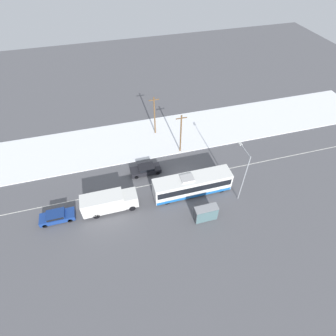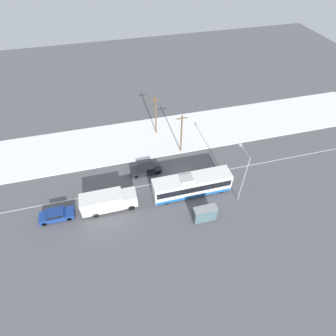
% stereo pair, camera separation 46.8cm
% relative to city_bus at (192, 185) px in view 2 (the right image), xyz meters
% --- Properties ---
extents(ground_plane, '(120.00, 120.00, 0.00)m').
position_rel_city_bus_xyz_m(ground_plane, '(-0.11, 2.95, -1.64)').
color(ground_plane, '#56565B').
extents(snow_lot, '(80.00, 10.96, 0.12)m').
position_rel_city_bus_xyz_m(snow_lot, '(-0.11, 13.95, -1.58)').
color(snow_lot, white).
rests_on(snow_lot, ground_plane).
extents(lane_marking_center, '(60.00, 0.12, 0.00)m').
position_rel_city_bus_xyz_m(lane_marking_center, '(-0.11, 2.95, -1.64)').
color(lane_marking_center, silver).
rests_on(lane_marking_center, ground_plane).
extents(city_bus, '(11.24, 2.57, 3.35)m').
position_rel_city_bus_xyz_m(city_bus, '(0.00, 0.00, 0.00)').
color(city_bus, white).
rests_on(city_bus, ground_plane).
extents(box_truck, '(7.47, 2.30, 2.86)m').
position_rel_city_bus_xyz_m(box_truck, '(-11.88, 0.11, -0.04)').
color(box_truck, silver).
rests_on(box_truck, ground_plane).
extents(sedan_car, '(4.66, 1.80, 1.46)m').
position_rel_city_bus_xyz_m(sedan_car, '(-5.64, 5.55, -0.84)').
color(sedan_car, black).
rests_on(sedan_car, ground_plane).
extents(parked_car_near_truck, '(4.49, 1.80, 1.40)m').
position_rel_city_bus_xyz_m(parked_car_near_truck, '(-18.79, 0.21, -0.87)').
color(parked_car_near_truck, navy).
rests_on(parked_car_near_truck, ground_plane).
extents(pedestrian_at_stop, '(0.58, 0.26, 1.61)m').
position_rel_city_bus_xyz_m(pedestrian_at_stop, '(0.54, -3.80, -0.65)').
color(pedestrian_at_stop, '#23232D').
rests_on(pedestrian_at_stop, ground_plane).
extents(bus_shelter, '(3.07, 1.20, 2.40)m').
position_rel_city_bus_xyz_m(bus_shelter, '(0.24, -5.13, 0.04)').
color(bus_shelter, gray).
rests_on(bus_shelter, ground_plane).
extents(streetlamp, '(0.36, 3.12, 8.23)m').
position_rel_city_bus_xyz_m(streetlamp, '(6.08, -2.29, 3.55)').
color(streetlamp, '#9EA3A8').
rests_on(streetlamp, ground_plane).
extents(utility_pole_roadside, '(1.80, 0.24, 7.24)m').
position_rel_city_bus_xyz_m(utility_pole_roadside, '(1.03, 9.02, 2.16)').
color(utility_pole_roadside, brown).
rests_on(utility_pole_roadside, ground_plane).
extents(utility_pole_snowlot, '(1.80, 0.24, 7.42)m').
position_rel_city_bus_xyz_m(utility_pole_snowlot, '(-1.91, 14.94, 2.26)').
color(utility_pole_snowlot, brown).
rests_on(utility_pole_snowlot, ground_plane).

